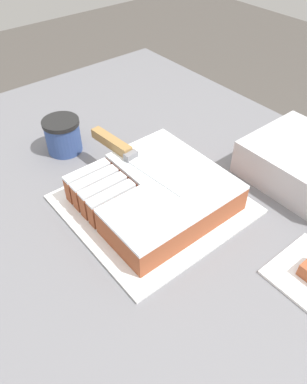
{
  "coord_description": "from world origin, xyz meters",
  "views": [
    {
      "loc": [
        0.43,
        -0.32,
        1.49
      ],
      "look_at": [
        -0.01,
        0.03,
        0.97
      ],
      "focal_mm": 35.0,
      "sensor_mm": 36.0,
      "label": 1
    }
  ],
  "objects_px": {
    "knife": "(120,148)",
    "cake": "(157,192)",
    "cake_board": "(154,204)",
    "storage_box": "(304,163)",
    "coffee_cup": "(63,135)"
  },
  "relations": [
    {
      "from": "knife",
      "to": "storage_box",
      "type": "xyz_separation_m",
      "value": [
        0.26,
        0.31,
        -0.04
      ]
    },
    {
      "from": "storage_box",
      "to": "cake_board",
      "type": "bearing_deg",
      "value": -114.0
    },
    {
      "from": "cake_board",
      "to": "storage_box",
      "type": "distance_m",
      "value": 0.35
    },
    {
      "from": "cake_board",
      "to": "storage_box",
      "type": "height_order",
      "value": "storage_box"
    },
    {
      "from": "cake",
      "to": "knife",
      "type": "relative_size",
      "value": 0.97
    },
    {
      "from": "cake",
      "to": "coffee_cup",
      "type": "distance_m",
      "value": 0.3
    },
    {
      "from": "cake_board",
      "to": "cake",
      "type": "xyz_separation_m",
      "value": [
        0.0,
        0.0,
        0.03
      ]
    },
    {
      "from": "cake",
      "to": "storage_box",
      "type": "distance_m",
      "value": 0.34
    },
    {
      "from": "cake_board",
      "to": "coffee_cup",
      "type": "xyz_separation_m",
      "value": [
        -0.29,
        -0.05,
        0.04
      ]
    },
    {
      "from": "knife",
      "to": "cake",
      "type": "bearing_deg",
      "value": -5.16
    },
    {
      "from": "cake_board",
      "to": "knife",
      "type": "bearing_deg",
      "value": 177.72
    },
    {
      "from": "cake_board",
      "to": "knife",
      "type": "distance_m",
      "value": 0.14
    },
    {
      "from": "knife",
      "to": "coffee_cup",
      "type": "bearing_deg",
      "value": -168.31
    },
    {
      "from": "cake_board",
      "to": "storage_box",
      "type": "bearing_deg",
      "value": 66.0
    },
    {
      "from": "cake",
      "to": "storage_box",
      "type": "relative_size",
      "value": 1.16
    }
  ]
}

